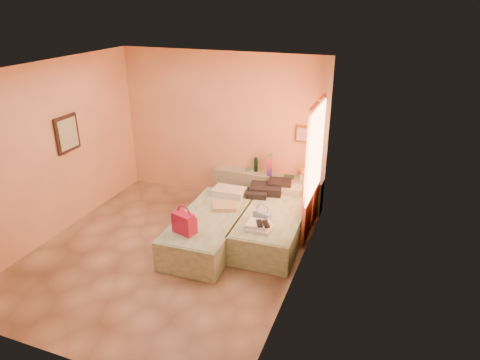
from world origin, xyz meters
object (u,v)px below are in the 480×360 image
(green_book, at_px, (289,177))
(towel_stack, at_px, (259,227))
(headboard_ledge, at_px, (267,190))
(bed_right, at_px, (273,224))
(bed_left, at_px, (211,229))
(flower_vase, at_px, (303,172))
(water_bottle, at_px, (256,165))
(magenta_handbag, at_px, (184,223))
(blue_handbag, at_px, (262,217))

(green_book, bearing_deg, towel_stack, -100.41)
(headboard_ledge, relative_size, bed_right, 1.02)
(bed_left, distance_m, towel_stack, 0.92)
(headboard_ledge, distance_m, flower_vase, 0.80)
(bed_right, relative_size, flower_vase, 7.61)
(bed_right, height_order, water_bottle, water_bottle)
(bed_right, distance_m, magenta_handbag, 1.57)
(bed_right, relative_size, towel_stack, 5.71)
(bed_left, distance_m, magenta_handbag, 0.74)
(headboard_ledge, bearing_deg, bed_left, -105.94)
(bed_left, xyz_separation_m, towel_stack, (0.86, -0.15, 0.30))
(bed_left, xyz_separation_m, blue_handbag, (0.83, 0.09, 0.34))
(green_book, distance_m, magenta_handbag, 2.39)
(blue_handbag, height_order, towel_stack, blue_handbag)
(bed_right, bearing_deg, towel_stack, -95.23)
(water_bottle, bearing_deg, green_book, -5.76)
(towel_stack, bearing_deg, bed_right, 86.64)
(magenta_handbag, height_order, blue_handbag, magenta_handbag)
(water_bottle, relative_size, magenta_handbag, 0.80)
(water_bottle, height_order, blue_handbag, water_bottle)
(bed_left, height_order, flower_vase, flower_vase)
(flower_vase, bearing_deg, water_bottle, 176.73)
(bed_right, bearing_deg, flower_vase, 77.34)
(bed_left, relative_size, magenta_handbag, 5.91)
(bed_right, distance_m, towel_stack, 0.71)
(flower_vase, distance_m, blue_handbag, 1.53)
(flower_vase, bearing_deg, towel_stack, -98.04)
(flower_vase, relative_size, towel_stack, 0.75)
(magenta_handbag, bearing_deg, green_book, 81.47)
(towel_stack, bearing_deg, green_book, 90.02)
(headboard_ledge, height_order, bed_left, headboard_ledge)
(water_bottle, bearing_deg, towel_stack, -69.76)
(magenta_handbag, bearing_deg, blue_handbag, 51.83)
(green_book, height_order, magenta_handbag, magenta_handbag)
(green_book, relative_size, towel_stack, 0.53)
(headboard_ledge, height_order, blue_handbag, blue_handbag)
(magenta_handbag, relative_size, towel_stack, 0.97)
(bed_right, xyz_separation_m, blue_handbag, (-0.07, -0.41, 0.34))
(headboard_ledge, relative_size, flower_vase, 7.80)
(water_bottle, height_order, towel_stack, water_bottle)
(bed_left, distance_m, flower_vase, 2.00)
(flower_vase, bearing_deg, bed_right, -100.79)
(bed_left, height_order, magenta_handbag, magenta_handbag)
(towel_stack, bearing_deg, magenta_handbag, -155.21)
(water_bottle, bearing_deg, bed_right, -58.54)
(headboard_ledge, xyz_separation_m, magenta_handbag, (-0.58, -2.20, 0.33))
(bed_left, bearing_deg, towel_stack, -11.71)
(magenta_handbag, relative_size, blue_handbag, 1.24)
(green_book, bearing_deg, magenta_handbag, -124.93)
(bed_left, relative_size, flower_vase, 7.61)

